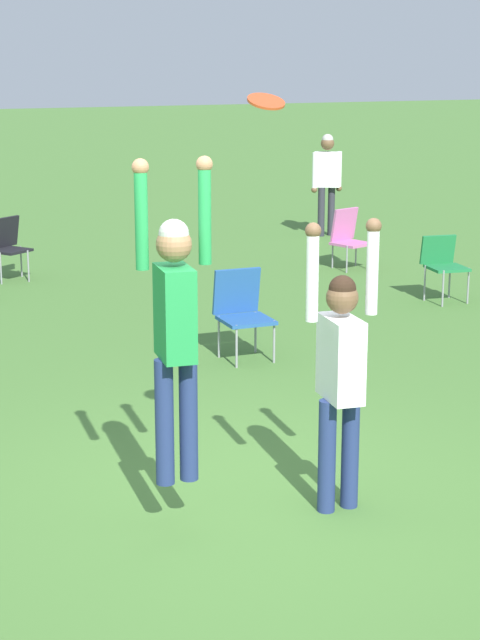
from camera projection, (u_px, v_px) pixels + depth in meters
ground_plane at (245, 501)px, 7.43m from camera, size 120.00×120.00×0.00m
person_jumping at (175, 316)px, 6.65m from camera, size 0.52×0.40×2.08m
person_defending at (341, 362)px, 7.06m from camera, size 0.56×0.43×1.99m
frisbee at (266, 101)px, 6.39m from camera, size 0.23×0.22×0.10m
camping_chair_0 at (8, 243)px, 14.76m from camera, size 0.62×0.68×0.86m
camping_chair_2 at (348, 235)px, 15.57m from camera, size 0.59×0.63×0.87m
camping_chair_4 at (242, 308)px, 10.86m from camera, size 0.53×0.57×0.92m
camping_chair_5 at (443, 261)px, 13.45m from camera, size 0.53×0.56×0.83m
person_spectator_near at (327, 175)px, 18.30m from camera, size 0.59×0.41×1.75m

